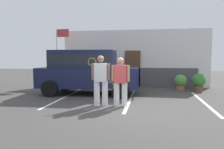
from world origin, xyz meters
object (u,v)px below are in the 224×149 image
at_px(tennis_player_man, 101,79).
at_px(flag_pole, 60,47).
at_px(parked_suv, 87,70).
at_px(potted_plant_by_porch, 181,82).
at_px(tennis_player_woman, 120,81).
at_px(potted_plant_secondary, 199,81).

relative_size(tennis_player_man, flag_pole, 0.53).
height_order(parked_suv, potted_plant_by_porch, parked_suv).
distance_m(parked_suv, tennis_player_woman, 2.91).
bearing_deg(potted_plant_secondary, tennis_player_woman, -131.32).
bearing_deg(tennis_player_man, parked_suv, -67.84).
distance_m(tennis_player_woman, potted_plant_by_porch, 4.80).
distance_m(potted_plant_secondary, flag_pole, 7.94).
xyz_separation_m(potted_plant_by_porch, flag_pole, (-6.83, 0.44, 1.87)).
bearing_deg(potted_plant_by_porch, tennis_player_woman, -123.20).
height_order(potted_plant_by_porch, potted_plant_secondary, potted_plant_secondary).
height_order(parked_suv, potted_plant_secondary, parked_suv).
distance_m(potted_plant_by_porch, potted_plant_secondary, 0.89).
bearing_deg(tennis_player_man, flag_pole, -57.36).
height_order(potted_plant_by_porch, flag_pole, flag_pole).
height_order(tennis_player_man, potted_plant_secondary, tennis_player_man).
bearing_deg(tennis_player_woman, flag_pole, -45.68).
bearing_deg(tennis_player_woman, tennis_player_man, -1.12).
bearing_deg(potted_plant_secondary, tennis_player_man, -136.85).
bearing_deg(parked_suv, tennis_player_woman, -52.74).
xyz_separation_m(parked_suv, potted_plant_secondary, (5.38, 1.77, -0.65)).
bearing_deg(potted_plant_by_porch, potted_plant_secondary, -1.03).
distance_m(tennis_player_woman, potted_plant_secondary, 5.32).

